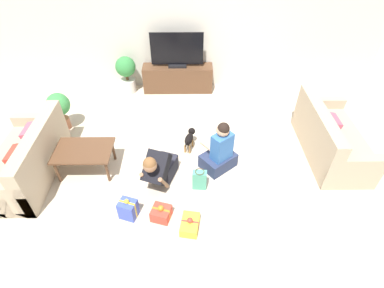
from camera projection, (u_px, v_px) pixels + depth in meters
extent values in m
plane|color=beige|center=(185.00, 164.00, 5.00)|extent=(16.00, 16.00, 0.00)
cube|color=beige|center=(185.00, 28.00, 6.12)|extent=(8.40, 0.06, 2.60)
cube|color=tan|center=(26.00, 164.00, 4.68)|extent=(0.83, 1.71, 0.43)
cube|color=tan|center=(37.00, 144.00, 4.40)|extent=(0.20, 1.71, 0.42)
cube|color=tan|center=(42.00, 129.00, 5.20)|extent=(0.83, 0.16, 0.61)
cube|color=tan|center=(1.00, 200.00, 4.04)|extent=(0.83, 0.16, 0.61)
cube|color=#E5566B|center=(32.00, 136.00, 4.64)|extent=(0.18, 0.34, 0.32)
cube|color=red|center=(18.00, 159.00, 4.24)|extent=(0.18, 0.34, 0.32)
cube|color=tan|center=(331.00, 143.00, 5.07)|extent=(0.83, 1.71, 0.43)
cube|color=tan|center=(320.00, 123.00, 4.79)|extent=(0.20, 1.71, 0.42)
cube|color=tan|center=(352.00, 172.00, 4.43)|extent=(0.83, 0.16, 0.61)
cube|color=tan|center=(318.00, 112.00, 5.59)|extent=(0.83, 0.16, 0.61)
cube|color=#E5566B|center=(331.00, 126.00, 4.83)|extent=(0.18, 0.34, 0.32)
cube|color=brown|center=(83.00, 151.00, 4.62)|extent=(0.89, 0.61, 0.03)
cylinder|color=brown|center=(57.00, 172.00, 4.57)|extent=(0.04, 0.04, 0.40)
cylinder|color=brown|center=(107.00, 172.00, 4.58)|extent=(0.04, 0.04, 0.40)
cylinder|color=brown|center=(67.00, 150.00, 4.94)|extent=(0.04, 0.04, 0.40)
cylinder|color=brown|center=(113.00, 150.00, 4.95)|extent=(0.04, 0.04, 0.40)
cube|color=brown|center=(178.00, 78.00, 6.59)|extent=(1.50, 0.38, 0.58)
cube|color=black|center=(177.00, 65.00, 6.38)|extent=(0.38, 0.20, 0.05)
cube|color=black|center=(177.00, 49.00, 6.14)|extent=(1.09, 0.03, 0.68)
cylinder|color=#A36042|center=(65.00, 123.00, 5.65)|extent=(0.21, 0.21, 0.23)
cylinder|color=brown|center=(62.00, 115.00, 5.53)|extent=(0.04, 0.04, 0.12)
sphere|color=#3D8E47|center=(58.00, 104.00, 5.38)|extent=(0.42, 0.42, 0.42)
cylinder|color=beige|center=(128.00, 86.00, 6.63)|extent=(0.33, 0.33, 0.29)
cylinder|color=brown|center=(127.00, 77.00, 6.50)|extent=(0.06, 0.06, 0.13)
sphere|color=#337F3D|center=(125.00, 67.00, 6.33)|extent=(0.42, 0.42, 0.42)
cube|color=#23232D|center=(165.00, 168.00, 4.72)|extent=(0.42, 0.51, 0.28)
cube|color=black|center=(156.00, 167.00, 4.33)|extent=(0.47, 0.57, 0.46)
sphere|color=#8E6647|center=(150.00, 165.00, 4.06)|extent=(0.20, 0.20, 0.20)
sphere|color=brown|center=(150.00, 164.00, 4.04)|extent=(0.18, 0.18, 0.18)
cylinder|color=#8E6647|center=(146.00, 178.00, 4.41)|extent=(0.14, 0.27, 0.40)
cylinder|color=#8E6647|center=(164.00, 183.00, 4.34)|extent=(0.14, 0.27, 0.40)
cube|color=#283351|center=(218.00, 161.00, 4.88)|extent=(0.66, 0.64, 0.24)
cube|color=#3366AD|center=(222.00, 147.00, 4.61)|extent=(0.37, 0.36, 0.46)
sphere|color=tan|center=(223.00, 130.00, 4.41)|extent=(0.20, 0.20, 0.20)
sphere|color=black|center=(224.00, 129.00, 4.38)|extent=(0.18, 0.18, 0.18)
cylinder|color=tan|center=(219.00, 140.00, 4.84)|extent=(0.21, 0.24, 0.06)
cylinder|color=tan|center=(207.00, 147.00, 4.72)|extent=(0.21, 0.24, 0.06)
ellipsoid|color=black|center=(189.00, 139.00, 5.11)|extent=(0.21, 0.31, 0.15)
sphere|color=black|center=(192.00, 131.00, 5.22)|extent=(0.12, 0.12, 0.12)
sphere|color=olive|center=(192.00, 130.00, 5.26)|extent=(0.06, 0.06, 0.06)
cylinder|color=black|center=(186.00, 144.00, 4.98)|extent=(0.05, 0.09, 0.09)
cylinder|color=olive|center=(193.00, 143.00, 5.27)|extent=(0.03, 0.03, 0.16)
cylinder|color=olive|center=(188.00, 142.00, 5.29)|extent=(0.03, 0.03, 0.16)
cylinder|color=olive|center=(190.00, 150.00, 5.14)|extent=(0.03, 0.03, 0.16)
cylinder|color=olive|center=(185.00, 149.00, 5.16)|extent=(0.03, 0.03, 0.16)
cube|color=red|center=(161.00, 213.00, 4.14)|extent=(0.31, 0.30, 0.18)
cube|color=orange|center=(161.00, 213.00, 4.14)|extent=(0.25, 0.10, 0.18)
sphere|color=orange|center=(161.00, 208.00, 4.06)|extent=(0.08, 0.08, 0.08)
cube|color=#3D51BC|center=(128.00, 209.00, 4.12)|extent=(0.28, 0.26, 0.29)
cube|color=yellow|center=(128.00, 209.00, 4.12)|extent=(0.23, 0.10, 0.29)
sphere|color=yellow|center=(126.00, 201.00, 4.01)|extent=(0.07, 0.07, 0.07)
cube|color=yellow|center=(190.00, 225.00, 4.02)|extent=(0.28, 0.37, 0.14)
cube|color=red|center=(190.00, 225.00, 4.02)|extent=(0.23, 0.07, 0.14)
sphere|color=red|center=(190.00, 220.00, 3.96)|extent=(0.08, 0.08, 0.08)
cube|color=#4CA384|center=(200.00, 180.00, 4.50)|extent=(0.22, 0.13, 0.33)
torus|color=#4C3823|center=(200.00, 172.00, 4.38)|extent=(0.15, 0.15, 0.01)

